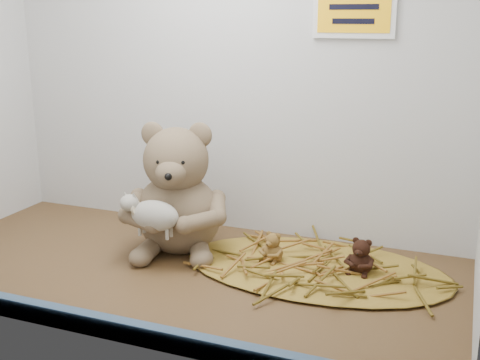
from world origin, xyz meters
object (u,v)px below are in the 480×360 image
at_px(main_teddy, 177,187).
at_px(mini_teddy_tan, 273,246).
at_px(mini_teddy_brown, 361,254).
at_px(toy_lamb, 155,216).

bearing_deg(main_teddy, mini_teddy_tan, -18.79).
bearing_deg(mini_teddy_tan, mini_teddy_brown, 18.39).
height_order(toy_lamb, mini_teddy_brown, toy_lamb).
bearing_deg(mini_teddy_brown, main_teddy, -171.22).
bearing_deg(mini_teddy_tan, main_teddy, -165.64).
bearing_deg(main_teddy, mini_teddy_brown, -16.98).
bearing_deg(toy_lamb, mini_teddy_tan, 23.20).
xyz_separation_m(mini_teddy_tan, mini_teddy_brown, (0.19, 0.01, 0.00)).
bearing_deg(toy_lamb, main_teddy, 90.00).
bearing_deg(main_teddy, toy_lamb, -107.00).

